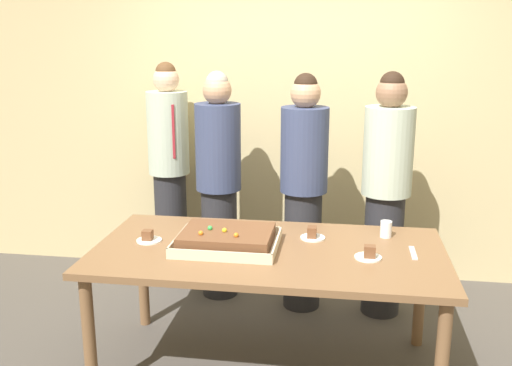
{
  "coord_description": "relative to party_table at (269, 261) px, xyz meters",
  "views": [
    {
      "loc": [
        0.4,
        -3.13,
        1.98
      ],
      "look_at": [
        -0.1,
        0.15,
        1.13
      ],
      "focal_mm": 40.89,
      "sensor_mm": 36.0,
      "label": 1
    }
  ],
  "objects": [
    {
      "name": "drink_cup_nearest",
      "position": [
        0.68,
        0.31,
        0.13
      ],
      "size": [
        0.07,
        0.07,
        0.1
      ],
      "primitive_type": "cylinder",
      "color": "white",
      "rests_on": "party_table"
    },
    {
      "name": "sheet_cake",
      "position": [
        -0.24,
        -0.01,
        0.13
      ],
      "size": [
        0.59,
        0.47,
        0.13
      ],
      "color": "beige",
      "rests_on": "party_table"
    },
    {
      "name": "party_table",
      "position": [
        0.0,
        0.0,
        0.0
      ],
      "size": [
        2.02,
        1.03,
        0.78
      ],
      "color": "brown",
      "rests_on": "ground_plane"
    },
    {
      "name": "plated_slice_far_left",
      "position": [
        0.57,
        -0.07,
        0.1
      ],
      "size": [
        0.15,
        0.15,
        0.08
      ],
      "color": "white",
      "rests_on": "party_table"
    },
    {
      "name": "person_green_shirt_behind",
      "position": [
        -0.51,
        1.0,
        0.2
      ],
      "size": [
        0.34,
        0.34,
        1.72
      ],
      "rotation": [
        0.0,
        0.0,
        -1.31
      ],
      "color": "#28282D",
      "rests_on": "ground_plane"
    },
    {
      "name": "person_far_right_suit",
      "position": [
        0.71,
        0.88,
        0.21
      ],
      "size": [
        0.34,
        0.34,
        1.74
      ],
      "rotation": [
        0.0,
        0.0,
        -2.39
      ],
      "color": "#28282D",
      "rests_on": "ground_plane"
    },
    {
      "name": "interior_back_panel",
      "position": [
        0.0,
        1.6,
        0.8
      ],
      "size": [
        8.0,
        0.12,
        3.0
      ],
      "primitive_type": "cube",
      "color": "#CCB784",
      "rests_on": "ground_plane"
    },
    {
      "name": "cake_server_utensil",
      "position": [
        0.82,
        0.05,
        0.08
      ],
      "size": [
        0.03,
        0.2,
        0.01
      ],
      "primitive_type": "cube",
      "color": "silver",
      "rests_on": "party_table"
    },
    {
      "name": "person_striped_tie_right",
      "position": [
        -0.96,
        1.24,
        0.23
      ],
      "size": [
        0.32,
        0.32,
        1.77
      ],
      "rotation": [
        0.0,
        0.0,
        -1.05
      ],
      "color": "#28282D",
      "rests_on": "ground_plane"
    },
    {
      "name": "plated_slice_near_left",
      "position": [
        -0.73,
        0.02,
        0.1
      ],
      "size": [
        0.15,
        0.15,
        0.07
      ],
      "color": "white",
      "rests_on": "party_table"
    },
    {
      "name": "plated_slice_near_right",
      "position": [
        0.24,
        0.21,
        0.1
      ],
      "size": [
        0.15,
        0.15,
        0.08
      ],
      "color": "white",
      "rests_on": "party_table"
    },
    {
      "name": "person_serving_front",
      "position": [
        0.13,
        0.89,
        0.2
      ],
      "size": [
        0.34,
        0.34,
        1.72
      ],
      "rotation": [
        0.0,
        0.0,
        -1.97
      ],
      "color": "#28282D",
      "rests_on": "ground_plane"
    }
  ]
}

